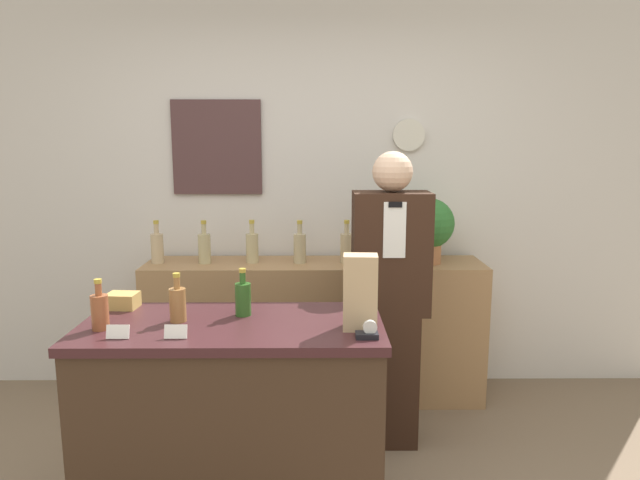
{
  "coord_description": "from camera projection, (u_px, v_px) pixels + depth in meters",
  "views": [
    {
      "loc": [
        0.1,
        -1.89,
        1.7
      ],
      "look_at": [
        0.12,
        1.09,
        1.17
      ],
      "focal_mm": 32.0,
      "sensor_mm": 36.0,
      "label": 1
    }
  ],
  "objects": [
    {
      "name": "shelf_bottle_4",
      "position": [
        347.0,
        247.0,
        3.67
      ],
      "size": [
        0.08,
        0.08,
        0.28
      ],
      "color": "tan",
      "rests_on": "back_shelf"
    },
    {
      "name": "tape_dispenser",
      "position": [
        368.0,
        332.0,
        2.26
      ],
      "size": [
        0.09,
        0.06,
        0.07
      ],
      "color": "black",
      "rests_on": "display_counter"
    },
    {
      "name": "counter_bottle_1",
      "position": [
        178.0,
        303.0,
        2.46
      ],
      "size": [
        0.07,
        0.07,
        0.21
      ],
      "color": "olive",
      "rests_on": "display_counter"
    },
    {
      "name": "shelf_bottle_3",
      "position": [
        299.0,
        247.0,
        3.66
      ],
      "size": [
        0.08,
        0.08,
        0.28
      ],
      "color": "tan",
      "rests_on": "back_shelf"
    },
    {
      "name": "shelf_bottle_0",
      "position": [
        157.0,
        247.0,
        3.66
      ],
      "size": [
        0.08,
        0.08,
        0.28
      ],
      "color": "tan",
      "rests_on": "back_shelf"
    },
    {
      "name": "price_card_right",
      "position": [
        176.0,
        332.0,
        2.25
      ],
      "size": [
        0.09,
        0.02,
        0.06
      ],
      "color": "white",
      "rests_on": "display_counter"
    },
    {
      "name": "potted_plant",
      "position": [
        429.0,
        226.0,
        3.63
      ],
      "size": [
        0.32,
        0.32,
        0.42
      ],
      "color": "#B27047",
      "rests_on": "back_shelf"
    },
    {
      "name": "back_shelf",
      "position": [
        315.0,
        330.0,
        3.77
      ],
      "size": [
        2.18,
        0.45,
        0.92
      ],
      "color": "#9E754C",
      "rests_on": "ground_plane"
    },
    {
      "name": "counter_bottle_0",
      "position": [
        100.0,
        311.0,
        2.35
      ],
      "size": [
        0.07,
        0.07,
        0.21
      ],
      "color": "brown",
      "rests_on": "display_counter"
    },
    {
      "name": "shelf_bottle_5",
      "position": [
        393.0,
        246.0,
        3.69
      ],
      "size": [
        0.08,
        0.08,
        0.28
      ],
      "color": "tan",
      "rests_on": "back_shelf"
    },
    {
      "name": "shopkeeper",
      "position": [
        390.0,
        302.0,
        3.14
      ],
      "size": [
        0.41,
        0.26,
        1.64
      ],
      "color": "#331E14",
      "rests_on": "ground_plane"
    },
    {
      "name": "price_card_left",
      "position": [
        118.0,
        332.0,
        2.25
      ],
      "size": [
        0.09,
        0.02,
        0.06
      ],
      "color": "white",
      "rests_on": "display_counter"
    },
    {
      "name": "shelf_bottle_1",
      "position": [
        204.0,
        247.0,
        3.65
      ],
      "size": [
        0.08,
        0.08,
        0.28
      ],
      "color": "tan",
      "rests_on": "back_shelf"
    },
    {
      "name": "back_wall",
      "position": [
        300.0,
        191.0,
        3.89
      ],
      "size": [
        5.2,
        0.09,
        2.7
      ],
      "color": "silver",
      "rests_on": "ground_plane"
    },
    {
      "name": "paper_bag",
      "position": [
        360.0,
        292.0,
        2.34
      ],
      "size": [
        0.15,
        0.11,
        0.31
      ],
      "color": "tan",
      "rests_on": "display_counter"
    },
    {
      "name": "shelf_bottle_2",
      "position": [
        252.0,
        247.0,
        3.67
      ],
      "size": [
        0.08,
        0.08,
        0.28
      ],
      "color": "tan",
      "rests_on": "back_shelf"
    },
    {
      "name": "gift_box",
      "position": [
        123.0,
        301.0,
        2.66
      ],
      "size": [
        0.15,
        0.12,
        0.07
      ],
      "color": "tan",
      "rests_on": "display_counter"
    },
    {
      "name": "display_counter",
      "position": [
        235.0,
        422.0,
        2.53
      ],
      "size": [
        1.3,
        0.62,
        0.92
      ],
      "color": "#382619",
      "rests_on": "ground_plane"
    },
    {
      "name": "counter_bottle_2",
      "position": [
        243.0,
        298.0,
        2.54
      ],
      "size": [
        0.07,
        0.07,
        0.21
      ],
      "color": "#2A561F",
      "rests_on": "display_counter"
    }
  ]
}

